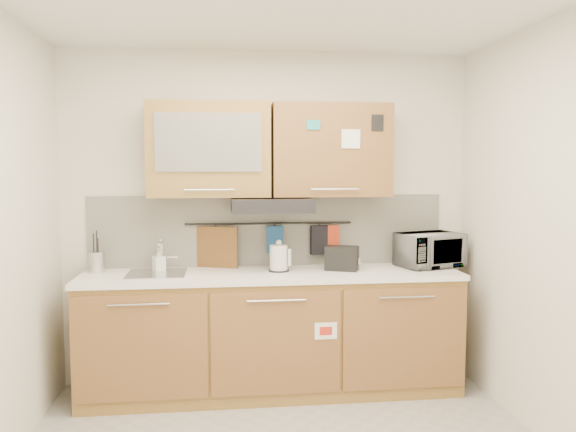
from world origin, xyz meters
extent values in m
plane|color=silver|center=(0.00, 1.50, 1.30)|extent=(3.20, 0.00, 3.20)
plane|color=silver|center=(1.60, 0.00, 1.30)|extent=(0.00, 3.00, 3.00)
cube|color=#AC813D|center=(0.00, 1.20, 0.44)|extent=(2.80, 0.60, 0.88)
cube|color=black|center=(0.00, 1.20, 0.05)|extent=(2.80, 0.54, 0.10)
cube|color=brown|center=(-0.93, 0.89, 0.47)|extent=(0.91, 0.02, 0.74)
cylinder|color=silver|center=(-0.93, 0.86, 0.78)|extent=(0.41, 0.01, 0.01)
cube|color=brown|center=(0.00, 0.89, 0.47)|extent=(0.91, 0.02, 0.74)
cylinder|color=silver|center=(0.00, 0.86, 0.78)|extent=(0.41, 0.01, 0.01)
cube|color=brown|center=(0.93, 0.89, 0.47)|extent=(0.91, 0.02, 0.74)
cylinder|color=silver|center=(0.93, 0.86, 0.78)|extent=(0.41, 0.01, 0.01)
cube|color=white|center=(0.00, 1.19, 0.90)|extent=(2.82, 0.62, 0.04)
cube|color=silver|center=(0.00, 1.49, 1.20)|extent=(2.80, 0.02, 0.56)
cube|color=#AC813D|center=(-0.46, 1.32, 1.83)|extent=(0.90, 0.35, 0.70)
cube|color=silver|center=(-0.46, 1.14, 1.88)|extent=(0.76, 0.02, 0.42)
cube|color=brown|center=(0.46, 1.32, 1.83)|extent=(0.90, 0.35, 0.70)
cube|color=white|center=(0.58, 1.14, 1.91)|extent=(0.14, 0.00, 0.14)
cube|color=black|center=(0.00, 1.25, 1.42)|extent=(0.60, 0.46, 0.10)
cube|color=silver|center=(-0.85, 1.20, 0.92)|extent=(0.42, 0.40, 0.03)
cylinder|color=silver|center=(-0.83, 1.36, 1.04)|extent=(0.03, 0.03, 0.24)
cylinder|color=silver|center=(-0.83, 1.28, 1.14)|extent=(0.02, 0.18, 0.02)
cylinder|color=black|center=(0.00, 1.45, 1.26)|extent=(1.30, 0.02, 0.02)
cylinder|color=silver|center=(-1.30, 1.33, 1.00)|extent=(0.15, 0.15, 0.16)
cylinder|color=black|center=(-1.32, 1.34, 1.07)|extent=(0.01, 0.01, 0.29)
cylinder|color=black|center=(-1.28, 1.31, 1.05)|extent=(0.01, 0.01, 0.26)
cylinder|color=black|center=(-1.30, 1.35, 1.08)|extent=(0.01, 0.01, 0.31)
cylinder|color=black|center=(-1.32, 1.31, 1.03)|extent=(0.01, 0.01, 0.23)
cylinder|color=silver|center=(0.05, 1.22, 1.02)|extent=(0.18, 0.18, 0.20)
sphere|color=silver|center=(0.05, 1.22, 1.14)|extent=(0.05, 0.05, 0.05)
cube|color=silver|center=(0.13, 1.19, 1.03)|extent=(0.03, 0.03, 0.13)
cylinder|color=black|center=(0.05, 1.22, 0.93)|extent=(0.15, 0.15, 0.01)
cube|color=black|center=(0.53, 1.21, 1.01)|extent=(0.28, 0.22, 0.18)
cube|color=black|center=(0.49, 1.22, 1.10)|extent=(0.10, 0.12, 0.01)
cube|color=black|center=(0.57, 1.19, 1.10)|extent=(0.10, 0.12, 0.01)
imported|color=#999999|center=(1.25, 1.28, 1.05)|extent=(0.56, 0.46, 0.27)
imported|color=#999999|center=(-0.84, 1.30, 1.01)|extent=(0.11, 0.11, 0.18)
cube|color=brown|center=(-0.42, 1.44, 1.02)|extent=(0.34, 0.15, 0.44)
cube|color=navy|center=(0.04, 1.44, 1.13)|extent=(0.13, 0.05, 0.22)
cube|color=black|center=(0.40, 1.44, 1.12)|extent=(0.15, 0.08, 0.23)
cube|color=#B93518|center=(0.49, 1.44, 1.15)|extent=(0.14, 0.06, 0.17)
camera|label=1|loc=(-0.37, -2.94, 1.70)|focal=35.00mm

